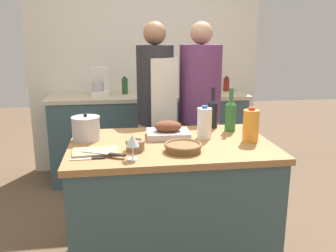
{
  "coord_description": "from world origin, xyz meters",
  "views": [
    {
      "loc": [
        -0.34,
        -2.2,
        1.54
      ],
      "look_at": [
        0.0,
        0.13,
        0.94
      ],
      "focal_mm": 38.0,
      "sensor_mm": 36.0,
      "label": 1
    }
  ],
  "objects_px": {
    "wine_bottle_dark": "(230,114)",
    "condiment_bottle_short": "(187,86)",
    "condiment_bottle_extra": "(125,86)",
    "stock_pot": "(86,128)",
    "wine_bottle_green": "(213,112)",
    "person_cook_aproned": "(156,109)",
    "mixing_bowl": "(135,144)",
    "roasting_pan": "(168,131)",
    "knife_paring": "(89,159)",
    "stand_mixer": "(100,84)",
    "person_cook_guest": "(200,108)",
    "juice_jug": "(251,126)",
    "milk_jug": "(204,123)",
    "knife_chef": "(105,153)",
    "cutting_board": "(95,152)",
    "wine_glass_left": "(133,141)",
    "wicker_basket": "(183,147)",
    "condiment_bottle_tall": "(226,84)"
  },
  "relations": [
    {
      "from": "wine_bottle_dark",
      "to": "condiment_bottle_short",
      "type": "bearing_deg",
      "value": 92.01
    },
    {
      "from": "condiment_bottle_short",
      "to": "condiment_bottle_extra",
      "type": "distance_m",
      "value": 0.68
    },
    {
      "from": "wine_bottle_dark",
      "to": "stock_pot",
      "type": "bearing_deg",
      "value": -175.0
    },
    {
      "from": "wine_bottle_green",
      "to": "person_cook_aproned",
      "type": "height_order",
      "value": "person_cook_aproned"
    },
    {
      "from": "mixing_bowl",
      "to": "condiment_bottle_short",
      "type": "distance_m",
      "value": 1.86
    },
    {
      "from": "roasting_pan",
      "to": "knife_paring",
      "type": "xyz_separation_m",
      "value": [
        -0.51,
        -0.38,
        -0.04
      ]
    },
    {
      "from": "stock_pot",
      "to": "stand_mixer",
      "type": "bearing_deg",
      "value": 88.22
    },
    {
      "from": "person_cook_guest",
      "to": "wine_bottle_dark",
      "type": "bearing_deg",
      "value": -103.15
    },
    {
      "from": "roasting_pan",
      "to": "wine_bottle_dark",
      "type": "bearing_deg",
      "value": 12.34
    },
    {
      "from": "mixing_bowl",
      "to": "juice_jug",
      "type": "distance_m",
      "value": 0.77
    },
    {
      "from": "wine_bottle_dark",
      "to": "person_cook_guest",
      "type": "bearing_deg",
      "value": 97.09
    },
    {
      "from": "stock_pot",
      "to": "person_cook_aproned",
      "type": "bearing_deg",
      "value": 51.78
    },
    {
      "from": "wine_bottle_dark",
      "to": "knife_paring",
      "type": "xyz_separation_m",
      "value": [
        -0.98,
        -0.48,
        -0.12
      ]
    },
    {
      "from": "wine_bottle_green",
      "to": "condiment_bottle_short",
      "type": "height_order",
      "value": "wine_bottle_green"
    },
    {
      "from": "roasting_pan",
      "to": "person_cook_guest",
      "type": "relative_size",
      "value": 0.18
    },
    {
      "from": "wine_bottle_green",
      "to": "knife_paring",
      "type": "distance_m",
      "value": 1.07
    },
    {
      "from": "milk_jug",
      "to": "person_cook_guest",
      "type": "height_order",
      "value": "person_cook_guest"
    },
    {
      "from": "stock_pot",
      "to": "knife_paring",
      "type": "relative_size",
      "value": 0.95
    },
    {
      "from": "knife_chef",
      "to": "condiment_bottle_extra",
      "type": "distance_m",
      "value": 1.89
    },
    {
      "from": "knife_chef",
      "to": "person_cook_guest",
      "type": "bearing_deg",
      "value": 53.36
    },
    {
      "from": "wine_bottle_dark",
      "to": "person_cook_guest",
      "type": "distance_m",
      "value": 0.64
    },
    {
      "from": "milk_jug",
      "to": "stand_mixer",
      "type": "height_order",
      "value": "stand_mixer"
    },
    {
      "from": "juice_jug",
      "to": "cutting_board",
      "type": "bearing_deg",
      "value": -173.74
    },
    {
      "from": "milk_jug",
      "to": "condiment_bottle_extra",
      "type": "height_order",
      "value": "condiment_bottle_extra"
    },
    {
      "from": "wine_bottle_green",
      "to": "wine_glass_left",
      "type": "distance_m",
      "value": 0.9
    },
    {
      "from": "juice_jug",
      "to": "person_cook_guest",
      "type": "bearing_deg",
      "value": 98.09
    },
    {
      "from": "stock_pot",
      "to": "wine_bottle_dark",
      "type": "relative_size",
      "value": 0.59
    },
    {
      "from": "wicker_basket",
      "to": "wine_bottle_dark",
      "type": "xyz_separation_m",
      "value": [
        0.43,
        0.42,
        0.1
      ]
    },
    {
      "from": "wine_bottle_green",
      "to": "condiment_bottle_extra",
      "type": "distance_m",
      "value": 1.45
    },
    {
      "from": "cutting_board",
      "to": "person_cook_aproned",
      "type": "distance_m",
      "value": 1.09
    },
    {
      "from": "wicker_basket",
      "to": "stand_mixer",
      "type": "xyz_separation_m",
      "value": [
        -0.55,
        1.73,
        0.17
      ]
    },
    {
      "from": "wine_glass_left",
      "to": "condiment_bottle_short",
      "type": "xyz_separation_m",
      "value": [
        0.69,
        1.9,
        0.04
      ]
    },
    {
      "from": "person_cook_guest",
      "to": "knife_chef",
      "type": "bearing_deg",
      "value": -146.89
    },
    {
      "from": "knife_chef",
      "to": "cutting_board",
      "type": "bearing_deg",
      "value": 129.95
    },
    {
      "from": "wicker_basket",
      "to": "mixing_bowl",
      "type": "bearing_deg",
      "value": 167.82
    },
    {
      "from": "roasting_pan",
      "to": "condiment_bottle_extra",
      "type": "relative_size",
      "value": 1.58
    },
    {
      "from": "roasting_pan",
      "to": "wicker_basket",
      "type": "distance_m",
      "value": 0.32
    },
    {
      "from": "juice_jug",
      "to": "knife_paring",
      "type": "xyz_separation_m",
      "value": [
        -1.03,
        -0.21,
        -0.1
      ]
    },
    {
      "from": "wine_bottle_dark",
      "to": "stand_mixer",
      "type": "xyz_separation_m",
      "value": [
        -0.98,
        1.31,
        0.07
      ]
    },
    {
      "from": "stand_mixer",
      "to": "juice_jug",
      "type": "bearing_deg",
      "value": -56.99
    },
    {
      "from": "cutting_board",
      "to": "mixing_bowl",
      "type": "distance_m",
      "value": 0.24
    },
    {
      "from": "milk_jug",
      "to": "wine_bottle_dark",
      "type": "distance_m",
      "value": 0.28
    },
    {
      "from": "stand_mixer",
      "to": "person_cook_aproned",
      "type": "xyz_separation_m",
      "value": [
        0.5,
        -0.71,
        -0.13
      ]
    },
    {
      "from": "cutting_board",
      "to": "juice_jug",
      "type": "relative_size",
      "value": 1.2
    },
    {
      "from": "juice_jug",
      "to": "wine_glass_left",
      "type": "relative_size",
      "value": 1.55
    },
    {
      "from": "cutting_board",
      "to": "knife_chef",
      "type": "distance_m",
      "value": 0.1
    },
    {
      "from": "wine_bottle_dark",
      "to": "condiment_bottle_short",
      "type": "distance_m",
      "value": 1.37
    },
    {
      "from": "stock_pot",
      "to": "condiment_bottle_tall",
      "type": "height_order",
      "value": "condiment_bottle_tall"
    },
    {
      "from": "knife_chef",
      "to": "stand_mixer",
      "type": "xyz_separation_m",
      "value": [
        -0.09,
        1.77,
        0.17
      ]
    },
    {
      "from": "cutting_board",
      "to": "milk_jug",
      "type": "bearing_deg",
      "value": 17.82
    }
  ]
}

